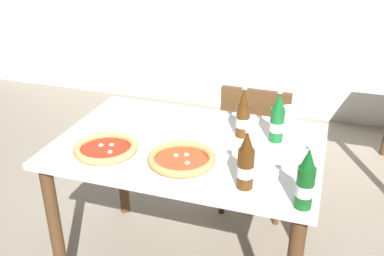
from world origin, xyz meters
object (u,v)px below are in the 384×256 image
(dining_table_main, at_px, (189,164))
(paper_cup, at_px, (289,116))
(beer_bottle_left, at_px, (305,182))
(beer_bottle_center, at_px, (246,163))
(beer_bottle_right, at_px, (243,116))
(chair_behind_table, at_px, (256,142))
(pizza_marinara_far, at_px, (182,160))
(beer_bottle_extra, at_px, (277,120))
(napkin_with_cutlery, at_px, (183,123))
(pizza_margherita_near, at_px, (106,149))

(dining_table_main, xyz_separation_m, paper_cup, (0.41, 0.33, 0.16))
(beer_bottle_left, relative_size, beer_bottle_center, 1.00)
(beer_bottle_right, bearing_deg, dining_table_main, -146.92)
(chair_behind_table, height_order, beer_bottle_right, beer_bottle_right)
(chair_behind_table, distance_m, beer_bottle_left, 1.07)
(pizza_marinara_far, distance_m, beer_bottle_left, 0.53)
(beer_bottle_center, relative_size, beer_bottle_extra, 1.00)
(beer_bottle_extra, bearing_deg, napkin_with_cutlery, 175.44)
(dining_table_main, bearing_deg, chair_behind_table, 70.54)
(pizza_marinara_far, xyz_separation_m, beer_bottle_right, (0.18, 0.34, 0.08))
(dining_table_main, distance_m, paper_cup, 0.55)
(napkin_with_cutlery, relative_size, paper_cup, 1.99)
(beer_bottle_left, xyz_separation_m, beer_bottle_extra, (-0.17, 0.48, 0.00))
(chair_behind_table, height_order, beer_bottle_left, beer_bottle_left)
(pizza_margherita_near, relative_size, napkin_with_cutlery, 1.59)
(chair_behind_table, bearing_deg, beer_bottle_left, 109.71)
(chair_behind_table, xyz_separation_m, beer_bottle_extra, (0.16, -0.47, 0.37))
(dining_table_main, relative_size, pizza_margherita_near, 4.00)
(chair_behind_table, xyz_separation_m, beer_bottle_left, (0.33, -0.95, 0.37))
(chair_behind_table, bearing_deg, pizza_margherita_near, 58.13)
(beer_bottle_right, distance_m, paper_cup, 0.28)
(pizza_marinara_far, relative_size, beer_bottle_center, 1.25)
(paper_cup, bearing_deg, beer_bottle_center, -98.58)
(pizza_margherita_near, bearing_deg, chair_behind_table, 57.40)
(napkin_with_cutlery, bearing_deg, pizza_margherita_near, -119.02)
(beer_bottle_left, xyz_separation_m, beer_bottle_right, (-0.32, 0.48, 0.00))
(beer_bottle_left, distance_m, napkin_with_cutlery, 0.82)
(beer_bottle_left, relative_size, beer_bottle_right, 1.00)
(beer_bottle_extra, xyz_separation_m, napkin_with_cutlery, (-0.47, 0.04, -0.10))
(pizza_marinara_far, distance_m, beer_bottle_extra, 0.49)
(chair_behind_table, xyz_separation_m, beer_bottle_right, (0.00, -0.47, 0.37))
(pizza_margherita_near, bearing_deg, beer_bottle_center, -6.14)
(beer_bottle_center, bearing_deg, beer_bottle_left, -14.58)
(beer_bottle_right, bearing_deg, beer_bottle_extra, 0.61)
(beer_bottle_left, height_order, paper_cup, beer_bottle_left)
(beer_bottle_left, distance_m, beer_bottle_right, 0.58)
(pizza_margherita_near, xyz_separation_m, beer_bottle_extra, (0.68, 0.35, 0.08))
(pizza_margherita_near, xyz_separation_m, beer_bottle_right, (0.53, 0.35, 0.08))
(paper_cup, bearing_deg, pizza_margherita_near, -143.03)
(beer_bottle_right, bearing_deg, pizza_marinara_far, -118.71)
(beer_bottle_center, bearing_deg, pizza_marinara_far, 163.45)
(dining_table_main, bearing_deg, beer_bottle_center, -41.14)
(dining_table_main, distance_m, pizza_margherita_near, 0.40)
(beer_bottle_center, distance_m, napkin_with_cutlery, 0.62)
(chair_behind_table, relative_size, beer_bottle_right, 3.44)
(pizza_marinara_far, xyz_separation_m, napkin_with_cutlery, (-0.13, 0.37, -0.02))
(beer_bottle_left, bearing_deg, beer_bottle_right, 124.00)
(beer_bottle_left, bearing_deg, beer_bottle_center, 165.42)
(pizza_margherita_near, relative_size, beer_bottle_extra, 1.21)
(paper_cup, bearing_deg, beer_bottle_right, -135.51)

